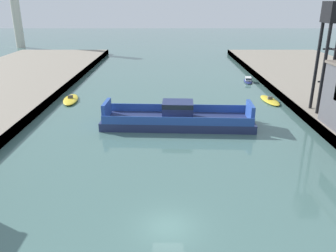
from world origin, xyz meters
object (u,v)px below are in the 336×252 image
at_px(moored_boat_near_left, 71,99).
at_px(moored_boat_mid_left, 270,100).
at_px(crane_tower, 335,28).
at_px(moored_boat_near_right, 248,80).
at_px(chain_ferry, 178,118).

relative_size(moored_boat_near_left, moored_boat_mid_left, 1.07).
bearing_deg(moored_boat_mid_left, crane_tower, -62.66).
height_order(moored_boat_near_right, moored_boat_mid_left, moored_boat_near_right).
bearing_deg(moored_boat_mid_left, chain_ferry, -143.31).
distance_m(moored_boat_mid_left, crane_tower, 16.23).
distance_m(moored_boat_near_right, crane_tower, 27.41).
height_order(moored_boat_near_left, crane_tower, crane_tower).
bearing_deg(chain_ferry, moored_boat_mid_left, 36.69).
xyz_separation_m(moored_boat_near_left, moored_boat_mid_left, (34.04, -0.27, -0.06)).
relative_size(moored_boat_mid_left, crane_tower, 0.46).
xyz_separation_m(moored_boat_near_left, moored_boat_near_right, (33.61, 14.48, 0.14)).
bearing_deg(moored_boat_near_left, chain_ferry, -34.23).
distance_m(chain_ferry, moored_boat_near_right, 30.96).
relative_size(chain_ferry, moored_boat_near_right, 3.63).
bearing_deg(crane_tower, moored_boat_near_left, 166.30).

